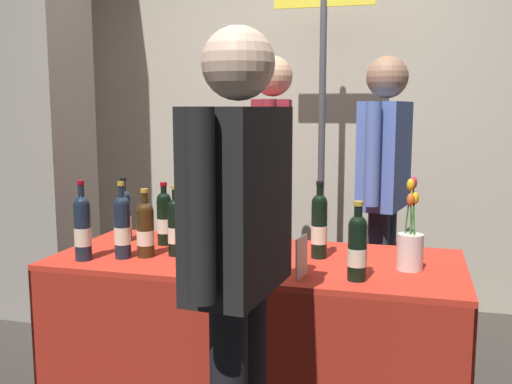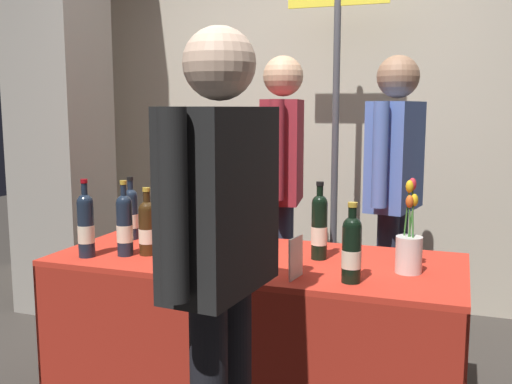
{
  "view_description": "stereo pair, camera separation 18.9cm",
  "coord_description": "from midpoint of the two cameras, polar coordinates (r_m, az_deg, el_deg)",
  "views": [
    {
      "loc": [
        0.68,
        -2.5,
        1.4
      ],
      "look_at": [
        0.0,
        0.0,
        1.02
      ],
      "focal_mm": 40.89,
      "sensor_mm": 36.0,
      "label": 1
    },
    {
      "loc": [
        0.86,
        -2.44,
        1.4
      ],
      "look_at": [
        0.0,
        0.0,
        1.02
      ],
      "focal_mm": 40.89,
      "sensor_mm": 36.0,
      "label": 2
    }
  ],
  "objects": [
    {
      "name": "back_partition",
      "position": [
        4.24,
        4.87,
        10.22
      ],
      "size": [
        5.82,
        0.12,
        3.09
      ],
      "primitive_type": "cube",
      "color": "#B2A893",
      "rests_on": "ground_plane"
    },
    {
      "name": "wine_glass_near_vendor",
      "position": [
        2.7,
        -2.19,
        -4.31
      ],
      "size": [
        0.06,
        0.06,
        0.13
      ],
      "color": "silver",
      "rests_on": "tasting_table"
    },
    {
      "name": "flower_vase",
      "position": [
        2.51,
        12.77,
        -5.1
      ],
      "size": [
        0.11,
        0.11,
        0.39
      ],
      "color": "silver",
      "rests_on": "tasting_table"
    },
    {
      "name": "display_bottle_6",
      "position": [
        2.71,
        -9.87,
        -3.33
      ],
      "size": [
        0.07,
        0.07,
        0.33
      ],
      "color": "black",
      "rests_on": "tasting_table"
    },
    {
      "name": "featured_wine_bottle",
      "position": [
        2.93,
        -10.8,
        -2.48
      ],
      "size": [
        0.07,
        0.07,
        0.31
      ],
      "color": "black",
      "rests_on": "tasting_table"
    },
    {
      "name": "display_bottle_4",
      "position": [
        2.72,
        -12.75,
        -3.51
      ],
      "size": [
        0.08,
        0.08,
        0.31
      ],
      "color": "#38230F",
      "rests_on": "tasting_table"
    },
    {
      "name": "taster_foreground_right",
      "position": [
        1.85,
        -4.63,
        -4.52
      ],
      "size": [
        0.25,
        0.61,
        1.65
      ],
      "rotation": [
        0.0,
        0.0,
        1.48
      ],
      "color": "black",
      "rests_on": "ground_plane"
    },
    {
      "name": "concrete_pillar",
      "position": [
        4.2,
        -21.81,
        11.01
      ],
      "size": [
        0.52,
        0.52,
        3.28
      ],
      "primitive_type": "cube",
      "color": "gray",
      "rests_on": "ground_plane"
    },
    {
      "name": "display_bottle_0",
      "position": [
        2.72,
        -14.91,
        -3.27
      ],
      "size": [
        0.07,
        0.07,
        0.35
      ],
      "color": "#192333",
      "rests_on": "tasting_table"
    },
    {
      "name": "display_bottle_2",
      "position": [
        2.63,
        4.17,
        -3.25
      ],
      "size": [
        0.07,
        0.07,
        0.35
      ],
      "color": "black",
      "rests_on": "tasting_table"
    },
    {
      "name": "brochure_stand",
      "position": [
        2.34,
        2.16,
        -6.39
      ],
      "size": [
        0.03,
        0.12,
        0.17
      ],
      "primitive_type": "cube",
      "rotation": [
        -0.01,
        0.0,
        1.43
      ],
      "color": "silver",
      "rests_on": "tasting_table"
    },
    {
      "name": "display_bottle_8",
      "position": [
        3.05,
        -14.52,
        -2.17
      ],
      "size": [
        0.07,
        0.07,
        0.32
      ],
      "color": "#192333",
      "rests_on": "tasting_table"
    },
    {
      "name": "vendor_presenter",
      "position": [
        3.44,
        0.02,
        1.85
      ],
      "size": [
        0.27,
        0.55,
        1.69
      ],
      "rotation": [
        0.0,
        0.0,
        -1.41
      ],
      "color": "#2D3347",
      "rests_on": "ground_plane"
    },
    {
      "name": "booth_signpost",
      "position": [
        3.74,
        5.05,
        8.39
      ],
      "size": [
        0.63,
        0.04,
        2.23
      ],
      "color": "#47474C",
      "rests_on": "ground_plane"
    },
    {
      "name": "display_bottle_1",
      "position": [
        2.31,
        7.59,
        -5.32
      ],
      "size": [
        0.08,
        0.08,
        0.32
      ],
      "color": "black",
      "rests_on": "tasting_table"
    },
    {
      "name": "tasting_table",
      "position": [
        2.74,
        -2.01,
        -10.66
      ],
      "size": [
        1.84,
        0.79,
        0.72
      ],
      "color": "red",
      "rests_on": "ground_plane"
    },
    {
      "name": "vendor_assistant",
      "position": [
        3.33,
        10.85,
        1.43
      ],
      "size": [
        0.29,
        0.58,
        1.68
      ],
      "rotation": [
        0.0,
        0.0,
        -1.77
      ],
      "color": "#2D3347",
      "rests_on": "ground_plane"
    },
    {
      "name": "display_bottle_7",
      "position": [
        2.73,
        -18.53,
        -3.28
      ],
      "size": [
        0.08,
        0.08,
        0.36
      ],
      "color": "#192333",
      "rests_on": "tasting_table"
    },
    {
      "name": "display_bottle_3",
      "position": [
        2.95,
        -2.1,
        -2.52
      ],
      "size": [
        0.07,
        0.07,
        0.3
      ],
      "color": "#38230F",
      "rests_on": "tasting_table"
    },
    {
      "name": "display_bottle_5",
      "position": [
        2.65,
        -4.08,
        -3.28
      ],
      "size": [
        0.07,
        0.07,
        0.36
      ],
      "color": "black",
      "rests_on": "tasting_table"
    }
  ]
}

